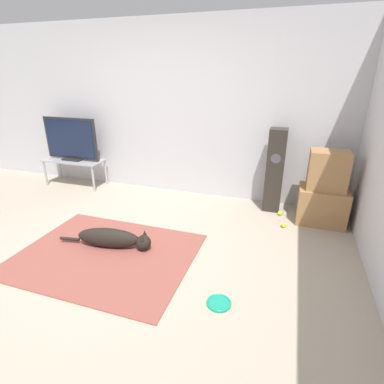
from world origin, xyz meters
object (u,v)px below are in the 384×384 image
cardboard_box_lower (322,205)px  tv_stand (74,163)px  dog (113,238)px  tv (71,140)px  floor_speaker (275,171)px  cardboard_box_upper (328,170)px  tennis_ball_near_speaker (280,213)px  frisbee (219,303)px  tennis_ball_by_boxes (284,225)px

cardboard_box_lower → tv_stand: 3.93m
dog → tv: size_ratio=1.10×
tv_stand → tv: (0.00, 0.00, 0.40)m
floor_speaker → tv: floor_speaker is taller
cardboard_box_upper → tv: (-3.92, 0.16, 0.08)m
dog → tennis_ball_near_speaker: dog is taller
floor_speaker → tv: bearing=-179.3°
dog → cardboard_box_upper: size_ratio=2.21×
dog → tv_stand: tv_stand is taller
tv_stand → frisbee: bearing=-34.0°
cardboard_box_lower → tennis_ball_by_boxes: size_ratio=8.96×
tennis_ball_near_speaker → cardboard_box_lower: bearing=-3.3°
cardboard_box_lower → floor_speaker: (-0.63, 0.20, 0.34)m
dog → tv_stand: (-1.71, 1.55, 0.27)m
dog → tennis_ball_by_boxes: (1.78, 1.08, -0.08)m
floor_speaker → tennis_ball_by_boxes: (0.20, -0.52, -0.54)m
dog → tv_stand: size_ratio=1.04×
frisbee → cardboard_box_lower: cardboard_box_lower is taller
tennis_ball_near_speaker → tv_stand: bearing=177.8°
tennis_ball_by_boxes → tennis_ball_near_speaker: (-0.06, 0.34, 0.00)m
cardboard_box_upper → tennis_ball_by_boxes: 0.86m
tennis_ball_near_speaker → frisbee: bearing=-101.6°
dog → cardboard_box_upper: bearing=32.2°
cardboard_box_upper → tv_stand: (-3.92, 0.16, -0.32)m
frisbee → tennis_ball_by_boxes: tennis_ball_by_boxes is taller
frisbee → cardboard_box_upper: size_ratio=0.44×
tv → tennis_ball_near_speaker: tv is taller
frisbee → cardboard_box_lower: bearing=64.7°
tv_stand → dog: bearing=-42.3°
tv → tennis_ball_by_boxes: 3.60m
frisbee → cardboard_box_lower: (0.89, 1.88, 0.22)m
cardboard_box_upper → floor_speaker: bearing=162.2°
frisbee → floor_speaker: floor_speaker is taller
dog → cardboard_box_upper: 2.68m
cardboard_box_lower → cardboard_box_upper: size_ratio=1.23×
cardboard_box_lower → tv: (-3.92, 0.16, 0.56)m
dog → frisbee: (1.32, -0.49, -0.11)m
cardboard_box_lower → floor_speaker: bearing=162.4°
cardboard_box_lower → frisbee: bearing=-115.3°
tv → cardboard_box_lower: bearing=-2.4°
tv_stand → tennis_ball_by_boxes: bearing=-7.7°
cardboard_box_upper → tennis_ball_near_speaker: (-0.50, 0.03, -0.67)m
floor_speaker → tv: (-3.29, -0.04, 0.22)m
tennis_ball_by_boxes → dog: bearing=-148.7°
frisbee → floor_speaker: 2.17m
floor_speaker → tv: 3.30m
floor_speaker → tv_stand: size_ratio=1.12×
cardboard_box_lower → tennis_ball_by_boxes: bearing=-144.1°
dog → cardboard_box_lower: cardboard_box_lower is taller
cardboard_box_upper → floor_speaker: size_ratio=0.42×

